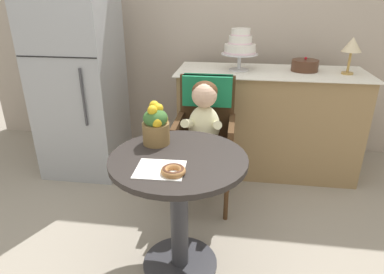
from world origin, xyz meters
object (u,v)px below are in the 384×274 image
(refrigerator, at_px, (79,76))
(cafe_table, at_px, (179,192))
(seated_child, at_px, (204,124))
(flower_vase, at_px, (156,124))
(wicker_chair, at_px, (206,121))
(table_lamp, at_px, (352,46))
(tiered_cake_stand, at_px, (240,46))
(round_layer_cake, at_px, (305,65))
(donut_front, at_px, (173,170))

(refrigerator, bearing_deg, cafe_table, -46.33)
(cafe_table, height_order, seated_child, seated_child)
(cafe_table, distance_m, flower_vase, 0.39)
(wicker_chair, height_order, table_lamp, table_lamp)
(refrigerator, bearing_deg, tiered_cake_stand, 8.55)
(round_layer_cake, distance_m, table_lamp, 0.37)
(wicker_chair, bearing_deg, round_layer_cake, 33.92)
(seated_child, relative_size, donut_front, 6.19)
(round_layer_cake, xyz_separation_m, table_lamp, (0.32, -0.07, 0.17))
(wicker_chair, bearing_deg, refrigerator, 158.36)
(table_lamp, bearing_deg, round_layer_cake, 167.99)
(donut_front, bearing_deg, wicker_chair, 86.54)
(donut_front, distance_m, round_layer_cake, 1.74)
(cafe_table, xyz_separation_m, flower_vase, (-0.15, 0.15, 0.32))
(donut_front, bearing_deg, cafe_table, 92.85)
(cafe_table, xyz_separation_m, wicker_chair, (0.07, 0.75, 0.13))
(flower_vase, bearing_deg, table_lamp, 41.22)
(flower_vase, distance_m, round_layer_cake, 1.54)
(wicker_chair, relative_size, round_layer_cake, 4.41)
(cafe_table, distance_m, refrigerator, 1.56)
(flower_vase, bearing_deg, refrigerator, 133.44)
(cafe_table, bearing_deg, tiered_cake_stand, 77.83)
(cafe_table, relative_size, table_lamp, 2.53)
(tiered_cake_stand, xyz_separation_m, refrigerator, (-1.33, -0.20, -0.25))
(flower_vase, distance_m, tiered_cake_stand, 1.26)
(seated_child, distance_m, donut_front, 0.78)
(seated_child, xyz_separation_m, table_lamp, (1.07, 0.68, 0.44))
(donut_front, height_order, tiered_cake_stand, tiered_cake_stand)
(cafe_table, relative_size, refrigerator, 0.42)
(flower_vase, xyz_separation_m, table_lamp, (1.29, 1.13, 0.28))
(table_lamp, bearing_deg, flower_vase, -138.78)
(table_lamp, xyz_separation_m, refrigerator, (-2.19, -0.18, -0.27))
(wicker_chair, relative_size, tiered_cake_stand, 2.84)
(cafe_table, distance_m, round_layer_cake, 1.63)
(donut_front, relative_size, table_lamp, 0.41)
(tiered_cake_stand, xyz_separation_m, round_layer_cake, (0.54, 0.05, -0.15))
(wicker_chair, relative_size, refrigerator, 0.56)
(wicker_chair, bearing_deg, flower_vase, -114.00)
(tiered_cake_stand, bearing_deg, table_lamp, -1.48)
(round_layer_cake, height_order, table_lamp, table_lamp)
(tiered_cake_stand, bearing_deg, flower_vase, -110.52)
(cafe_table, bearing_deg, flower_vase, 135.05)
(flower_vase, height_order, refrigerator, refrigerator)
(wicker_chair, xyz_separation_m, round_layer_cake, (0.75, 0.59, 0.31))
(wicker_chair, distance_m, refrigerator, 1.19)
(tiered_cake_stand, bearing_deg, cafe_table, -102.17)
(table_lamp, distance_m, refrigerator, 2.21)
(wicker_chair, bearing_deg, table_lamp, 21.73)
(seated_child, relative_size, tiered_cake_stand, 2.16)
(wicker_chair, xyz_separation_m, flower_vase, (-0.22, -0.60, 0.19))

